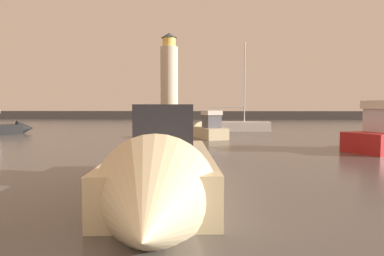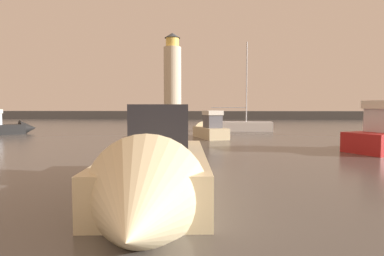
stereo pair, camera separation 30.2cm
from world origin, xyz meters
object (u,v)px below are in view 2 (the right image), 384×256
at_px(lighthouse, 172,74).
at_px(motorboat_4, 208,129).
at_px(motorboat_1, 153,176).
at_px(sailboat_moored, 240,126).
at_px(motorboat_0, 3,127).

height_order(lighthouse, motorboat_4, lighthouse).
xyz_separation_m(motorboat_1, sailboat_moored, (4.40, 28.88, -0.21)).
bearing_deg(motorboat_0, motorboat_1, -49.45).
xyz_separation_m(motorboat_0, sailboat_moored, (23.67, 6.35, -0.21)).
bearing_deg(lighthouse, sailboat_moored, -71.89).
bearing_deg(motorboat_1, lighthouse, 96.95).
distance_m(motorboat_1, motorboat_4, 20.92).
bearing_deg(sailboat_moored, lighthouse, 108.11).
bearing_deg(motorboat_0, lighthouse, 76.17).
height_order(motorboat_1, motorboat_4, motorboat_1).
distance_m(motorboat_0, motorboat_4, 20.31).
xyz_separation_m(motorboat_4, sailboat_moored, (3.43, 7.98, -0.14)).
distance_m(motorboat_0, motorboat_1, 29.65).
bearing_deg(sailboat_moored, motorboat_4, -113.27).
xyz_separation_m(lighthouse, motorboat_1, (8.22, -67.46, -9.46)).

